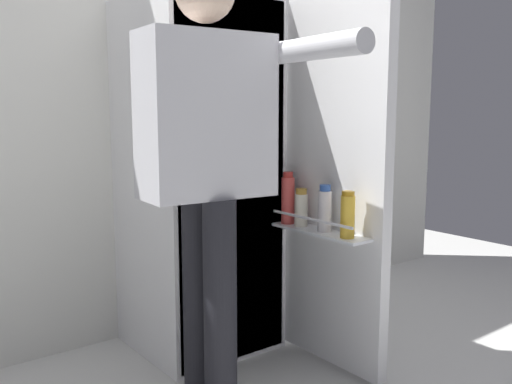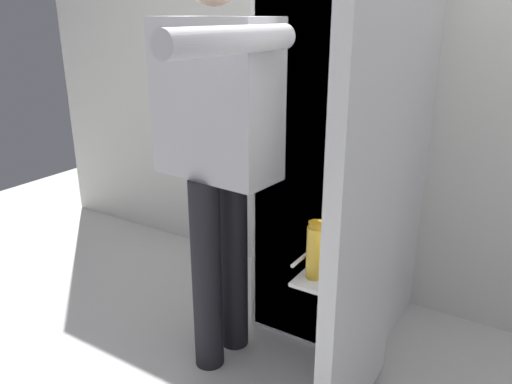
# 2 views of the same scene
# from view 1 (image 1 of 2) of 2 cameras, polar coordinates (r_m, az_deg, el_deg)

# --- Properties ---
(kitchen_wall) EXTENTS (4.40, 0.10, 2.54)m
(kitchen_wall) POSITION_cam_1_polar(r_m,az_deg,el_deg) (2.89, -9.78, 11.26)
(kitchen_wall) COLOR silver
(kitchen_wall) RESTS_ON ground_plane
(refrigerator) EXTENTS (0.65, 1.15, 1.61)m
(refrigerator) POSITION_cam_1_polar(r_m,az_deg,el_deg) (2.58, -4.87, 1.34)
(refrigerator) COLOR white
(refrigerator) RESTS_ON ground_plane
(person) EXTENTS (0.55, 0.80, 1.63)m
(person) POSITION_cam_1_polar(r_m,az_deg,el_deg) (2.00, -4.80, 4.36)
(person) COLOR black
(person) RESTS_ON ground_plane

